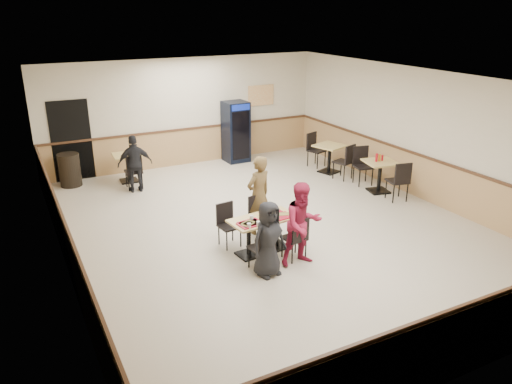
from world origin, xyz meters
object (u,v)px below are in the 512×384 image
side_table_near (380,172)px  back_table (128,164)px  trash_bin (70,170)px  main_table (263,229)px  diner_man_opposite (259,195)px  side_table_far (330,154)px  diner_woman_right (303,224)px  lone_diner (135,164)px  diner_woman_left (268,239)px  pepsi_cooler (236,132)px

side_table_near → back_table: side_table_near is taller
trash_bin → main_table: bearing=-64.2°
diner_man_opposite → side_table_far: 4.34m
side_table_far → trash_bin: (-6.47, 2.11, -0.09)m
diner_woman_right → back_table: (-1.64, 5.82, -0.27)m
diner_man_opposite → main_table: bearing=51.6°
lone_diner → side_table_near: size_ratio=1.63×
diner_man_opposite → lone_diner: bearing=-82.0°
diner_woman_left → lone_diner: bearing=90.2°
lone_diner → trash_bin: (-1.39, 1.18, -0.29)m
trash_bin → diner_woman_right: bearing=-63.9°
side_table_near → side_table_far: 1.84m
main_table → diner_woman_right: (0.39, -0.72, 0.31)m
side_table_far → side_table_near: bearing=-83.9°
pepsi_cooler → lone_diner: bearing=-160.9°
diner_woman_right → pepsi_cooler: (1.65, 6.22, 0.12)m
main_table → diner_woman_left: 0.89m
side_table_far → trash_bin: size_ratio=1.08×
main_table → side_table_near: (4.03, 1.50, 0.07)m
diner_woman_right → side_table_near: bearing=34.1°
main_table → diner_woman_right: 0.88m
lone_diner → side_table_near: lone_diner is taller
side_table_far → back_table: (-5.08, 1.76, -0.03)m
diner_woman_left → diner_man_opposite: (0.65, 1.59, 0.14)m
main_table → diner_woman_right: size_ratio=0.86×
back_table → trash_bin: 1.43m
main_table → diner_woman_left: size_ratio=0.99×
diner_woman_right → diner_man_opposite: size_ratio=0.95×
lone_diner → diner_woman_left: bearing=107.3°
lone_diner → back_table: 0.86m
diner_woman_right → lone_diner: size_ratio=1.07×
trash_bin → diner_man_opposite: bearing=-57.6°
pepsi_cooler → diner_woman_left: bearing=-111.8°
side_table_near → diner_woman_left: bearing=-152.2°
main_table → side_table_near: side_table_near is taller
side_table_far → main_table: bearing=-139.0°
lone_diner → trash_bin: bearing=-33.4°
side_table_near → trash_bin: size_ratio=1.03×
diner_woman_right → pepsi_cooler: 6.43m
back_table → diner_man_opposite: bearing=-69.9°
side_table_near → pepsi_cooler: (-2.00, 3.99, 0.36)m
lone_diner → pepsi_cooler: bearing=-152.6°
diner_woman_left → diner_woman_right: (0.71, 0.07, 0.10)m
diner_man_opposite → side_table_near: 3.79m
diner_woman_left → trash_bin: bearing=100.2°
diner_woman_left → lone_diner: size_ratio=0.94×
diner_woman_left → side_table_far: diner_woman_left is taller
diner_woman_right → trash_bin: diner_woman_right is taller
side_table_far → pepsi_cooler: bearing=129.9°
diner_woman_right → pepsi_cooler: pepsi_cooler is taller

